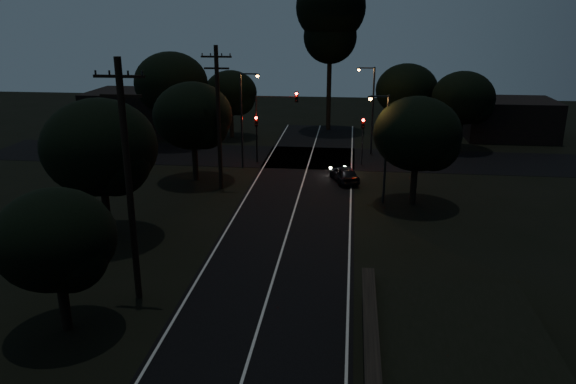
# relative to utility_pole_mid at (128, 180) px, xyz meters

# --- Properties ---
(road_surface) EXTENTS (60.00, 70.00, 0.03)m
(road_surface) POSITION_rel_utility_pole_mid_xyz_m (6.00, 16.12, -5.73)
(road_surface) COLOR black
(road_surface) RESTS_ON ground
(utility_pole_mid) EXTENTS (2.20, 0.30, 11.00)m
(utility_pole_mid) POSITION_rel_utility_pole_mid_xyz_m (0.00, 0.00, 0.00)
(utility_pole_mid) COLOR black
(utility_pole_mid) RESTS_ON ground
(utility_pole_far) EXTENTS (2.20, 0.30, 10.50)m
(utility_pole_far) POSITION_rel_utility_pole_mid_xyz_m (0.00, 17.00, -0.25)
(utility_pole_far) COLOR black
(utility_pole_far) RESTS_ON ground
(tree_left_b) EXTENTS (4.83, 4.83, 6.14)m
(tree_left_b) POSITION_rel_utility_pole_mid_xyz_m (-1.83, -3.10, -1.76)
(tree_left_b) COLOR black
(tree_left_b) RESTS_ON ground
(tree_left_c) EXTENTS (6.49, 6.49, 8.19)m
(tree_left_c) POSITION_rel_utility_pole_mid_xyz_m (-4.27, 6.87, -0.44)
(tree_left_c) COLOR black
(tree_left_c) RESTS_ON ground
(tree_left_d) EXTENTS (6.07, 6.07, 7.70)m
(tree_left_d) POSITION_rel_utility_pole_mid_xyz_m (-2.29, 18.88, -0.75)
(tree_left_d) COLOR black
(tree_left_d) RESTS_ON ground
(tree_far_nw) EXTENTS (5.50, 5.50, 6.96)m
(tree_far_nw) POSITION_rel_utility_pole_mid_xyz_m (-2.81, 34.89, -1.23)
(tree_far_nw) COLOR black
(tree_far_nw) RESTS_ON ground
(tree_far_w) EXTENTS (7.12, 7.12, 9.07)m
(tree_far_w) POSITION_rel_utility_pole_mid_xyz_m (-7.75, 30.86, 0.16)
(tree_far_w) COLOR black
(tree_far_w) RESTS_ON ground
(tree_far_ne) EXTENTS (6.19, 6.19, 7.83)m
(tree_far_ne) POSITION_rel_utility_pole_mid_xyz_m (15.22, 34.87, -0.67)
(tree_far_ne) COLOR black
(tree_far_ne) RESTS_ON ground
(tree_far_e) EXTENTS (5.87, 5.87, 7.45)m
(tree_far_e) POSITION_rel_utility_pole_mid_xyz_m (20.21, 31.88, -0.91)
(tree_far_e) COLOR black
(tree_far_e) RESTS_ON ground
(tree_right_a) EXTENTS (5.86, 5.86, 7.45)m
(tree_right_a) POSITION_rel_utility_pole_mid_xyz_m (14.21, 14.88, -0.91)
(tree_right_a) COLOR black
(tree_right_a) RESTS_ON ground
(tall_pine) EXTENTS (7.41, 7.41, 16.83)m
(tall_pine) POSITION_rel_utility_pole_mid_xyz_m (7.00, 40.00, 6.41)
(tall_pine) COLOR black
(tall_pine) RESTS_ON ground
(building_left) EXTENTS (10.00, 8.00, 4.40)m
(building_left) POSITION_rel_utility_pole_mid_xyz_m (-14.00, 37.00, -3.54)
(building_left) COLOR black
(building_left) RESTS_ON ground
(building_right) EXTENTS (9.00, 7.00, 4.00)m
(building_right) POSITION_rel_utility_pole_mid_xyz_m (26.00, 38.00, -3.74)
(building_right) COLOR black
(building_right) RESTS_ON ground
(signal_left) EXTENTS (0.28, 0.35, 4.10)m
(signal_left) POSITION_rel_utility_pole_mid_xyz_m (1.40, 24.99, -2.90)
(signal_left) COLOR black
(signal_left) RESTS_ON ground
(signal_right) EXTENTS (0.28, 0.35, 4.10)m
(signal_right) POSITION_rel_utility_pole_mid_xyz_m (10.60, 24.99, -2.90)
(signal_right) COLOR black
(signal_right) RESTS_ON ground
(signal_mast) EXTENTS (3.70, 0.35, 6.25)m
(signal_mast) POSITION_rel_utility_pole_mid_xyz_m (3.09, 24.99, -1.40)
(signal_mast) COLOR black
(signal_mast) RESTS_ON ground
(streetlight_a) EXTENTS (1.66, 0.26, 8.00)m
(streetlight_a) POSITION_rel_utility_pole_mid_xyz_m (0.69, 23.00, -1.10)
(streetlight_a) COLOR black
(streetlight_a) RESTS_ON ground
(streetlight_b) EXTENTS (1.66, 0.26, 8.00)m
(streetlight_b) POSITION_rel_utility_pole_mid_xyz_m (11.31, 29.00, -1.10)
(streetlight_b) COLOR black
(streetlight_b) RESTS_ON ground
(streetlight_c) EXTENTS (1.46, 0.26, 7.50)m
(streetlight_c) POSITION_rel_utility_pole_mid_xyz_m (11.83, 15.00, -1.39)
(streetlight_c) COLOR black
(streetlight_c) RESTS_ON ground
(car) EXTENTS (2.69, 4.13, 1.31)m
(car) POSITION_rel_utility_pole_mid_xyz_m (9.20, 19.74, -5.09)
(car) COLOR black
(car) RESTS_ON ground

